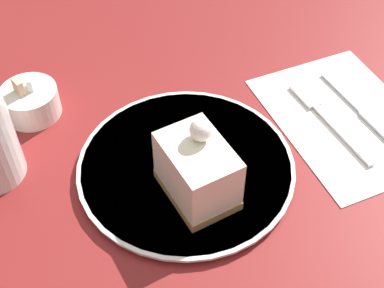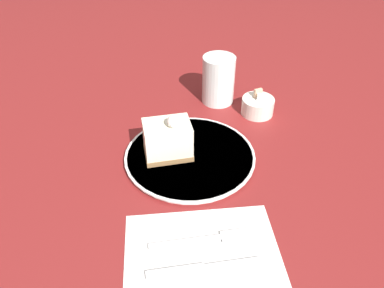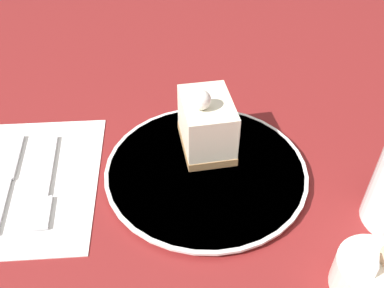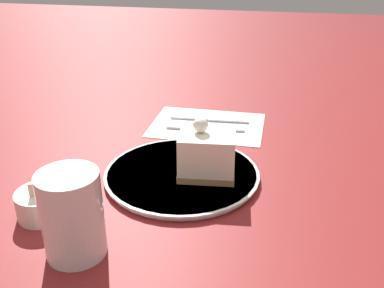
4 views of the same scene
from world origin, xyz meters
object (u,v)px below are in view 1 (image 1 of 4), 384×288
at_px(knife, 371,119).
at_px(fork, 324,115).
at_px(sugar_bowl, 31,101).
at_px(cake_slice, 198,170).
at_px(plate, 186,167).

bearing_deg(knife, fork, 144.88).
bearing_deg(sugar_bowl, knife, -25.61).
bearing_deg(sugar_bowl, cake_slice, -56.30).
height_order(plate, sugar_bowl, sugar_bowl).
bearing_deg(knife, cake_slice, -178.25).
relative_size(fork, knife, 0.95).
bearing_deg(plate, cake_slice, -95.41).
bearing_deg(plate, sugar_bowl, 130.49).
bearing_deg(cake_slice, knife, -1.05).
bearing_deg(plate, fork, 3.47).
distance_m(plate, cake_slice, 0.07).
bearing_deg(sugar_bowl, plate, -49.51).
relative_size(cake_slice, sugar_bowl, 1.32).
distance_m(fork, sugar_bowl, 0.42).
height_order(cake_slice, sugar_bowl, cake_slice).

